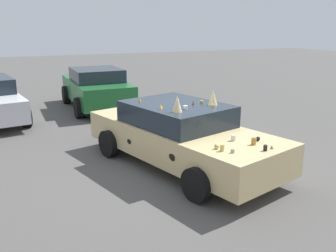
{
  "coord_description": "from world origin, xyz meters",
  "views": [
    {
      "loc": [
        -6.73,
        3.22,
        2.94
      ],
      "look_at": [
        0.0,
        0.3,
        0.9
      ],
      "focal_mm": 39.48,
      "sensor_mm": 36.0,
      "label": 1
    }
  ],
  "objects": [
    {
      "name": "ground_plane",
      "position": [
        0.0,
        0.0,
        0.0
      ],
      "size": [
        60.0,
        60.0,
        0.0
      ],
      "primitive_type": "plane",
      "color": "#514F4C"
    },
    {
      "name": "parked_sedan_row_back_center",
      "position": [
        6.21,
        0.37,
        0.73
      ],
      "size": [
        3.98,
        2.04,
        1.43
      ],
      "rotation": [
        0.0,
        0.0,
        0.01
      ],
      "color": "#1E602D",
      "rests_on": "ground"
    },
    {
      "name": "art_car_decorated",
      "position": [
        0.03,
        0.01,
        0.68
      ],
      "size": [
        4.96,
        2.98,
        1.64
      ],
      "rotation": [
        0.0,
        0.0,
        3.42
      ],
      "color": "#D8BC7F",
      "rests_on": "ground"
    }
  ]
}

